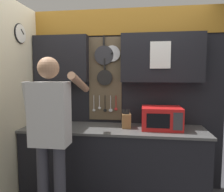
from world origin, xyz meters
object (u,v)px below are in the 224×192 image
object	(u,v)px
microwave	(161,118)
utensil_crock	(44,119)
person	(50,127)
knife_block	(126,121)

from	to	relation	value
microwave	utensil_crock	distance (m)	1.56
microwave	person	size ratio (longest dim) A/B	0.28
person	utensil_crock	bearing A→B (deg)	119.57
utensil_crock	person	size ratio (longest dim) A/B	0.20
knife_block	person	bearing A→B (deg)	-135.32
utensil_crock	knife_block	bearing A→B (deg)	-0.05
knife_block	person	size ratio (longest dim) A/B	0.14
person	microwave	bearing A→B (deg)	31.37
knife_block	utensil_crock	distance (m)	1.11
microwave	knife_block	xyz separation A→B (m)	(-0.44, 0.00, -0.05)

